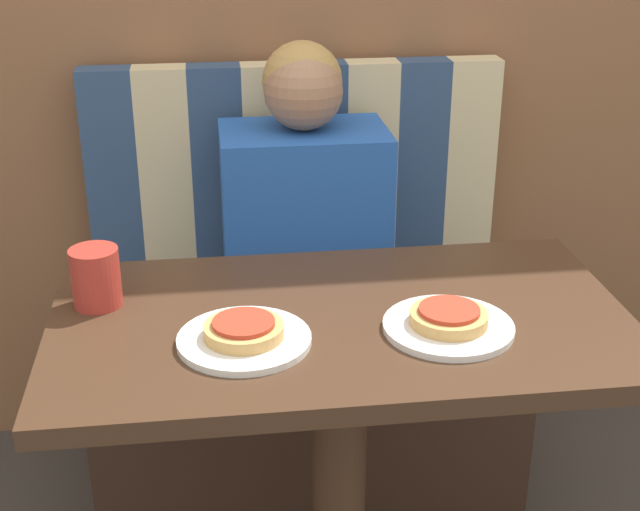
{
  "coord_description": "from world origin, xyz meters",
  "views": [
    {
      "loc": [
        -0.21,
        -1.34,
        1.44
      ],
      "look_at": [
        0.0,
        0.27,
        0.73
      ],
      "focal_mm": 50.0,
      "sensor_mm": 36.0,
      "label": 1
    }
  ],
  "objects_px": {
    "plate_left": "(244,340)",
    "drinking_cup": "(96,277)",
    "plate_right": "(448,327)",
    "pizza_right": "(449,317)",
    "pizza_left": "(244,329)",
    "person": "(304,203)"
  },
  "relations": [
    {
      "from": "plate_left",
      "to": "drinking_cup",
      "type": "bearing_deg",
      "value": 145.25
    },
    {
      "from": "plate_right",
      "to": "pizza_right",
      "type": "bearing_deg",
      "value": 0.0
    },
    {
      "from": "plate_right",
      "to": "pizza_left",
      "type": "xyz_separation_m",
      "value": [
        -0.34,
        0.0,
        0.02
      ]
    },
    {
      "from": "drinking_cup",
      "to": "pizza_right",
      "type": "bearing_deg",
      "value": -16.3
    },
    {
      "from": "person",
      "to": "plate_left",
      "type": "bearing_deg",
      "value": -105.16
    },
    {
      "from": "person",
      "to": "drinking_cup",
      "type": "bearing_deg",
      "value": -132.52
    },
    {
      "from": "pizza_right",
      "to": "drinking_cup",
      "type": "height_order",
      "value": "drinking_cup"
    },
    {
      "from": "person",
      "to": "drinking_cup",
      "type": "height_order",
      "value": "person"
    },
    {
      "from": "person",
      "to": "drinking_cup",
      "type": "distance_m",
      "value": 0.62
    },
    {
      "from": "pizza_left",
      "to": "pizza_right",
      "type": "height_order",
      "value": "same"
    },
    {
      "from": "plate_left",
      "to": "pizza_left",
      "type": "height_order",
      "value": "pizza_left"
    },
    {
      "from": "pizza_left",
      "to": "drinking_cup",
      "type": "xyz_separation_m",
      "value": [
        -0.25,
        0.17,
        0.03
      ]
    },
    {
      "from": "person",
      "to": "pizza_left",
      "type": "xyz_separation_m",
      "value": [
        -0.17,
        -0.63,
        0.02
      ]
    },
    {
      "from": "pizza_right",
      "to": "plate_left",
      "type": "bearing_deg",
      "value": 180.0
    },
    {
      "from": "pizza_left",
      "to": "plate_left",
      "type": "bearing_deg",
      "value": 0.0
    },
    {
      "from": "pizza_left",
      "to": "pizza_right",
      "type": "xyz_separation_m",
      "value": [
        0.34,
        0.0,
        0.0
      ]
    },
    {
      "from": "pizza_left",
      "to": "drinking_cup",
      "type": "distance_m",
      "value": 0.3
    },
    {
      "from": "person",
      "to": "pizza_right",
      "type": "bearing_deg",
      "value": -74.84
    },
    {
      "from": "plate_right",
      "to": "pizza_left",
      "type": "relative_size",
      "value": 1.68
    },
    {
      "from": "person",
      "to": "plate_right",
      "type": "bearing_deg",
      "value": -74.84
    },
    {
      "from": "person",
      "to": "plate_left",
      "type": "distance_m",
      "value": 0.65
    },
    {
      "from": "plate_left",
      "to": "pizza_right",
      "type": "xyz_separation_m",
      "value": [
        0.34,
        0.0,
        0.02
      ]
    }
  ]
}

